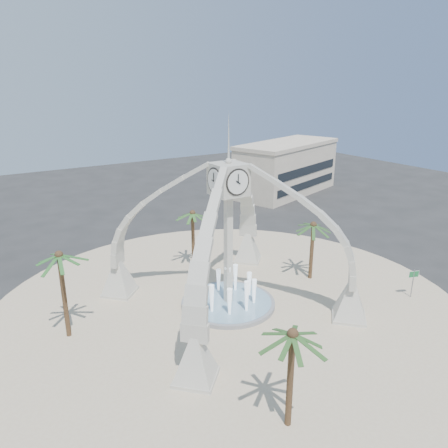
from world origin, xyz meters
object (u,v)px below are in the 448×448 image
palm_north (193,214)px  palm_south (293,335)px  fountain (228,302)px  street_sign (413,278)px  palm_west (59,256)px  clock_tower (228,234)px  palm_east (313,226)px

palm_north → palm_south: (-5.95, -21.82, -0.03)m
palm_south → palm_north: bearing=74.7°
fountain → street_sign: 16.41m
palm_west → street_sign: bearing=-20.2°
palm_west → palm_south: (8.09, -15.74, -0.73)m
palm_west → palm_north: 15.32m
palm_north → fountain: bearing=-98.9°
clock_tower → palm_north: bearing=81.1°
palm_north → street_sign: bearing=-50.7°
clock_tower → palm_south: size_ratio=2.72×
clock_tower → fountain: (0.00, 0.00, -6.20)m
palm_west → palm_north: palm_west is taller
clock_tower → palm_east: clock_tower is taller
palm_west → street_sign: size_ratio=2.73×
clock_tower → palm_east: bearing=1.4°
palm_south → street_sign: 20.34m
palm_west → palm_south: 17.72m
palm_east → palm_south: (-14.28, -13.48, 0.33)m
fountain → street_sign: bearing=-27.3°
palm_east → clock_tower: bearing=-178.6°
fountain → street_sign: (14.52, -7.49, 1.63)m
palm_north → street_sign: 21.13m
street_sign → fountain: bearing=172.7°
clock_tower → palm_west: clock_tower is taller
street_sign → clock_tower: bearing=172.7°
clock_tower → palm_south: (-4.61, -13.24, -0.73)m
palm_west → street_sign: palm_west is taller
clock_tower → fountain: size_ratio=2.24×
palm_east → palm_north: size_ratio=0.95×
clock_tower → palm_south: 14.04m
street_sign → palm_south: bearing=-143.2°
fountain → clock_tower: bearing=-90.0°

